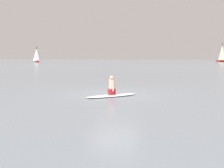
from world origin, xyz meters
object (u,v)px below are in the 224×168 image
object	(u,v)px
surfboard	(112,96)
person_paddler	(112,86)
sailboat_far_left	(37,55)
sailboat_distant	(222,53)

from	to	relation	value
surfboard	person_paddler	size ratio (longest dim) A/B	3.00
surfboard	sailboat_far_left	size ratio (longest dim) A/B	0.46
person_paddler	sailboat_far_left	world-z (taller)	sailboat_far_left
person_paddler	sailboat_distant	world-z (taller)	sailboat_distant
surfboard	sailboat_distant	distance (m)	103.39
person_paddler	surfboard	bearing A→B (deg)	33.75
person_paddler	sailboat_far_left	size ratio (longest dim) A/B	0.15
surfboard	sailboat_distant	bearing A→B (deg)	-145.48
sailboat_far_left	person_paddler	bearing A→B (deg)	178.02
surfboard	person_paddler	xyz separation A→B (m)	(-0.00, 0.00, 0.45)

